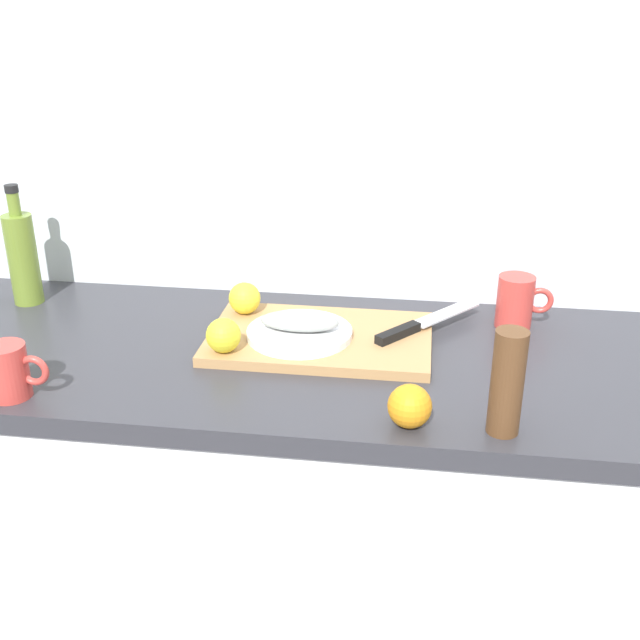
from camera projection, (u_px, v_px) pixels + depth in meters
name	position (u px, v px, depth m)	size (l,w,h in m)	color
back_wall	(376.00, 140.00, 1.63)	(3.20, 0.05, 2.50)	silver
kitchen_counter	(354.00, 543.00, 1.66)	(2.00, 0.60, 0.90)	white
cutting_board	(320.00, 338.00, 1.53)	(0.44, 0.28, 0.02)	tan
white_plate	(300.00, 333.00, 1.51)	(0.21, 0.21, 0.01)	white
fish_fillet	(299.00, 321.00, 1.50)	(0.16, 0.07, 0.04)	#999E99
chef_knife	(416.00, 326.00, 1.54)	(0.21, 0.24, 0.02)	silver
lemon_0	(223.00, 335.00, 1.44)	(0.07, 0.07, 0.07)	yellow
lemon_1	(245.00, 298.00, 1.61)	(0.07, 0.07, 0.07)	yellow
olive_oil_bottle	(22.00, 256.00, 1.69)	(0.06, 0.06, 0.27)	olive
coffee_mug_0	(516.00, 302.00, 1.59)	(0.11, 0.07, 0.11)	#CC3F38
coffee_mug_1	(10.00, 371.00, 1.32)	(0.11, 0.07, 0.10)	#CC3F38
orange_1	(410.00, 406.00, 1.24)	(0.07, 0.07, 0.07)	orange
pepper_mill	(507.00, 383.00, 1.20)	(0.05, 0.05, 0.18)	brown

